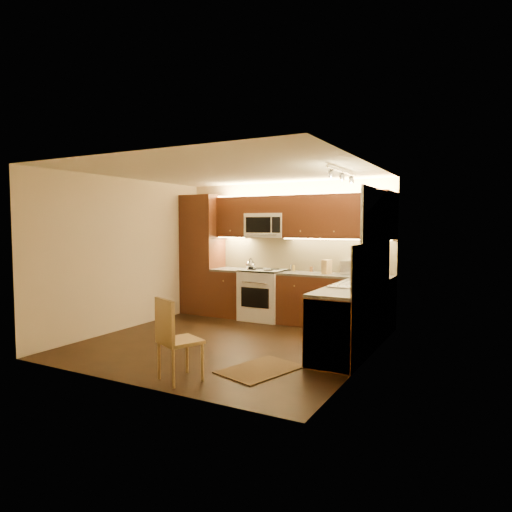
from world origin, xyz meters
The scene contains 37 objects.
floor centered at (0.00, 0.00, 0.00)m, with size 4.00×4.00×0.01m, color black.
ceiling centered at (0.00, 0.00, 2.50)m, with size 4.00×4.00×0.01m, color beige.
wall_back centered at (0.00, 2.00, 1.25)m, with size 4.00×0.01×2.50m, color #C9B593.
wall_front centered at (0.00, -2.00, 1.25)m, with size 4.00×0.01×2.50m, color #C9B593.
wall_left centered at (-2.00, 0.00, 1.25)m, with size 0.01×4.00×2.50m, color #C9B593.
wall_right centered at (2.00, 0.00, 1.25)m, with size 0.01×4.00×2.50m, color #C9B593.
pantry centered at (-1.65, 1.70, 1.15)m, with size 0.70×0.60×2.30m, color #401A0D.
base_cab_back_left centered at (-0.99, 1.70, 0.43)m, with size 0.62×0.60×0.86m, color #401A0D.
counter_back_left centered at (-0.99, 1.70, 0.88)m, with size 0.62×0.60×0.04m, color #312F2D.
base_cab_back_right centered at (1.04, 1.70, 0.43)m, with size 1.92×0.60×0.86m, color #401A0D.
counter_back_right centered at (1.04, 1.70, 0.88)m, with size 1.92×0.60×0.04m, color #312F2D.
base_cab_right centered at (1.70, 0.40, 0.43)m, with size 0.60×2.00×0.86m, color #401A0D.
counter_right centered at (1.70, 0.40, 0.88)m, with size 0.60×2.00×0.04m, color #312F2D.
dishwasher centered at (1.70, -0.30, 0.43)m, with size 0.58×0.60×0.84m, color silver.
backsplash_back centered at (0.35, 1.99, 1.20)m, with size 3.30×0.02×0.60m, color tan.
backsplash_right centered at (1.99, 0.40, 1.20)m, with size 0.02×2.00×0.60m, color tan.
upper_cab_back_left centered at (-0.99, 1.82, 1.88)m, with size 0.62×0.35×0.75m, color #401A0D.
upper_cab_back_right centered at (1.04, 1.82, 1.88)m, with size 1.92×0.35×0.75m, color #401A0D.
upper_cab_bridge centered at (-0.30, 1.82, 2.09)m, with size 0.76×0.35×0.31m, color #401A0D.
upper_cab_right_corner centered at (1.82, 1.40, 1.88)m, with size 0.35×0.50×0.75m, color #401A0D.
stove centered at (-0.30, 1.68, 0.46)m, with size 0.76×0.65×0.92m, color silver, non-canonical shape.
microwave centered at (-0.30, 1.81, 1.72)m, with size 0.76×0.38×0.44m, color silver, non-canonical shape.
window_frame centered at (1.99, 0.55, 1.60)m, with size 0.03×1.44×1.24m, color silver.
window_blinds centered at (1.97, 0.55, 1.60)m, with size 0.02×1.36×1.16m, color silver.
sink centered at (1.70, 0.55, 0.98)m, with size 0.52×0.86×0.15m, color silver, non-canonical shape.
faucet centered at (1.88, 0.55, 1.05)m, with size 0.20×0.04×0.30m, color silver, non-canonical shape.
track_light_bar centered at (1.55, 0.40, 2.46)m, with size 0.04×1.20×0.03m, color silver.
kettle centered at (-0.53, 1.60, 1.02)m, with size 0.18×0.18×0.21m, color silver, non-canonical shape.
toaster_oven centered at (1.28, 1.86, 1.01)m, with size 0.38×0.29×0.23m, color silver.
knife_block centered at (0.89, 1.71, 1.02)m, with size 0.11×0.17×0.24m, color #A6834B.
spice_jar_a centered at (0.14, 1.94, 0.95)m, with size 0.05×0.05×0.11m, color silver.
spice_jar_b centered at (0.54, 1.90, 0.95)m, with size 0.05×0.05×0.09m, color brown.
spice_jar_c centered at (0.56, 1.94, 0.94)m, with size 0.04×0.04×0.09m, color silver.
spice_jar_d centered at (0.22, 1.86, 0.95)m, with size 0.05×0.05×0.11m, color olive.
soap_bottle centered at (1.89, 1.34, 1.00)m, with size 0.09×0.09×0.20m, color white.
rug centered at (0.99, -0.90, 0.01)m, with size 0.64×0.96×0.01m, color black.
dining_chair centered at (0.36, -1.63, 0.47)m, with size 0.41×0.41×0.93m, color #A6834B, non-canonical shape.
Camera 1 is at (3.44, -5.58, 1.74)m, focal length 31.67 mm.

